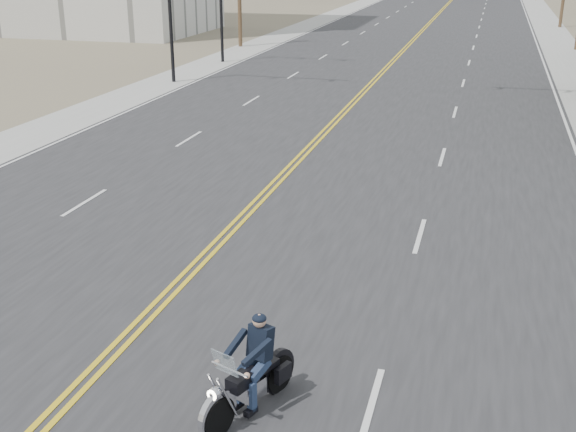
# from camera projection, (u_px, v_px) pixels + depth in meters

# --- Properties ---
(road) EXTENTS (20.00, 200.00, 0.01)m
(road) POSITION_uv_depth(u_px,v_px,m) (429.00, 24.00, 72.81)
(road) COLOR #303033
(road) RESTS_ON ground
(sidewalk_left) EXTENTS (3.00, 200.00, 0.01)m
(sidewalk_left) POSITION_uv_depth(u_px,v_px,m) (318.00, 21.00, 75.70)
(sidewalk_left) COLOR #A5A5A0
(sidewalk_left) RESTS_ON ground
(sidewalk_right) EXTENTS (3.00, 200.00, 0.01)m
(sidewalk_right) POSITION_uv_depth(u_px,v_px,m) (549.00, 27.00, 69.92)
(sidewalk_right) COLOR #A5A5A0
(sidewalk_right) RESTS_ON ground
(motorcyclist) EXTENTS (1.65, 2.36, 1.69)m
(motorcyclist) POSITION_uv_depth(u_px,v_px,m) (249.00, 368.00, 11.66)
(motorcyclist) COLOR black
(motorcyclist) RESTS_ON ground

